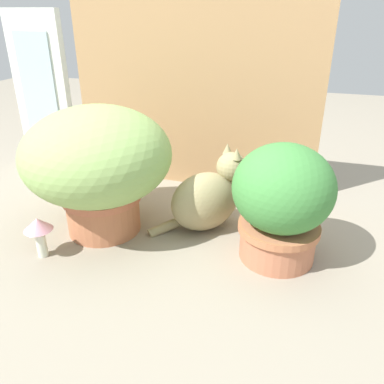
# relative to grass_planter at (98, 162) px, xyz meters

# --- Properties ---
(ground_plane) EXTENTS (6.00, 6.00, 0.00)m
(ground_plane) POSITION_rel_grass_planter_xyz_m (0.22, -0.03, -0.27)
(ground_plane) COLOR gray
(cardboard_backdrop) EXTENTS (1.09, 0.03, 0.79)m
(cardboard_backdrop) POSITION_rel_grass_planter_xyz_m (0.18, 0.51, 0.13)
(cardboard_backdrop) COLOR tan
(cardboard_backdrop) RESTS_ON ground
(window_panel_white) EXTENTS (0.30, 0.05, 0.75)m
(window_panel_white) POSITION_rel_grass_planter_xyz_m (-0.61, 0.54, 0.11)
(window_panel_white) COLOR white
(window_panel_white) RESTS_ON ground
(grass_planter) EXTENTS (0.52, 0.52, 0.46)m
(grass_planter) POSITION_rel_grass_planter_xyz_m (0.00, 0.00, 0.00)
(grass_planter) COLOR #B46B48
(grass_planter) RESTS_ON ground
(leafy_planter) EXTENTS (0.32, 0.32, 0.39)m
(leafy_planter) POSITION_rel_grass_planter_xyz_m (0.63, 0.01, -0.06)
(leafy_planter) COLOR #B76E4E
(leafy_planter) RESTS_ON ground
(cat) EXTENTS (0.35, 0.31, 0.32)m
(cat) POSITION_rel_grass_planter_xyz_m (0.36, 0.13, -0.15)
(cat) COLOR #9A8E62
(cat) RESTS_ON ground
(mushroom_ornament_pink) EXTENTS (0.09, 0.09, 0.14)m
(mushroom_ornament_pink) POSITION_rel_grass_planter_xyz_m (-0.11, -0.22, -0.16)
(mushroom_ornament_pink) COLOR silver
(mushroom_ornament_pink) RESTS_ON ground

